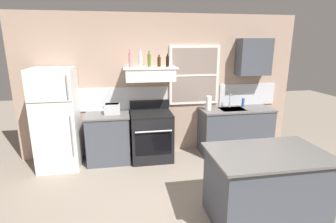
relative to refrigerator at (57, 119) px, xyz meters
name	(u,v)px	position (x,y,z in m)	size (l,w,h in m)	color
ground_plane	(188,218)	(1.90, -1.84, -0.88)	(16.00, 16.00, 0.00)	gray
back_wall	(163,86)	(1.93, 0.39, 0.47)	(5.40, 0.11, 2.70)	tan
refrigerator	(57,119)	(0.00, 0.00, 0.00)	(0.70, 0.72, 1.77)	white
counter_left_of_stove	(109,138)	(0.85, 0.06, -0.43)	(0.79, 0.63, 0.91)	#474C56
toaster	(112,109)	(0.95, 0.08, 0.12)	(0.30, 0.20, 0.19)	silver
stove_range	(152,136)	(1.65, 0.02, -0.42)	(0.76, 0.69, 1.09)	black
range_hood_shelf	(150,74)	(1.65, 0.12, 0.74)	(0.96, 0.52, 0.24)	white
bottle_rose_pink	(131,60)	(1.31, 0.13, 0.99)	(0.07, 0.07, 0.31)	#C67F84
bottle_clear_tall	(140,60)	(1.48, 0.09, 0.99)	(0.06, 0.06, 0.32)	silver
bottle_olive_oil_square	(149,60)	(1.64, 0.16, 0.98)	(0.06, 0.06, 0.28)	#4C601E
bottle_brown_stout	(159,62)	(1.82, 0.15, 0.95)	(0.06, 0.06, 0.21)	#381E0F
bottle_balsamic_dark	(167,61)	(1.97, 0.10, 0.96)	(0.06, 0.06, 0.23)	black
counter_right_with_sink	(235,130)	(3.35, 0.06, -0.43)	(1.43, 0.63, 0.91)	#474C56
sink_faucet	(230,99)	(3.25, 0.16, 0.20)	(0.03, 0.17, 0.28)	silver
paper_towel_roll	(209,103)	(2.77, 0.06, 0.16)	(0.11, 0.11, 0.27)	white
dish_soap_bottle	(243,103)	(3.53, 0.16, 0.12)	(0.06, 0.06, 0.18)	blue
kitchen_island	(265,186)	(2.82, -2.00, -0.43)	(1.40, 0.90, 0.91)	#474C56
upper_cabinet_right	(254,57)	(3.70, 0.20, 1.02)	(0.64, 0.32, 0.70)	#474C56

